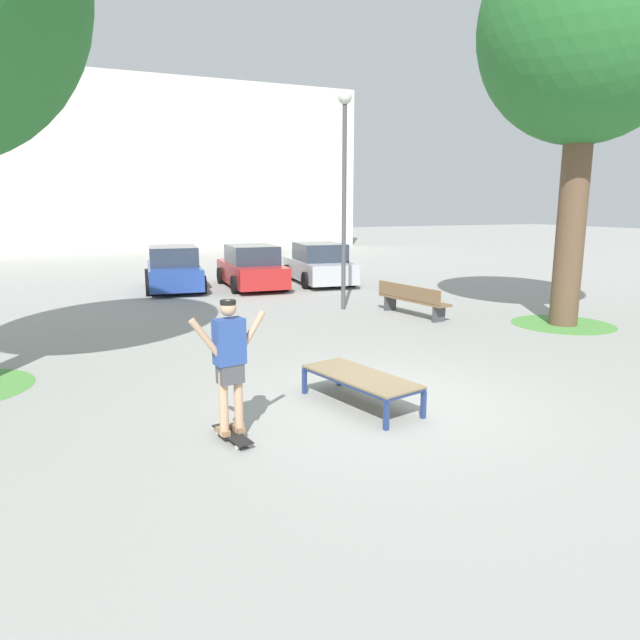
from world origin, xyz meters
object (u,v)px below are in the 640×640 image
(skate_box, at_px, (360,378))
(tree_near_right, at_px, (588,30))
(car_red, at_px, (251,268))
(car_silver, at_px, (319,265))
(car_blue, at_px, (174,270))
(skater, at_px, (230,358))
(park_bench, at_px, (412,299))
(skateboard, at_px, (232,435))
(light_post, at_px, (344,169))

(skate_box, xyz_separation_m, tree_near_right, (7.22, 3.17, 6.29))
(car_red, relative_size, car_silver, 0.99)
(skate_box, height_order, car_blue, car_blue)
(tree_near_right, xyz_separation_m, car_blue, (-7.82, 9.79, -6.02))
(skater, distance_m, park_bench, 8.89)
(skateboard, distance_m, car_red, 13.54)
(tree_near_right, height_order, park_bench, tree_near_right)
(car_silver, bearing_deg, tree_near_right, -74.36)
(tree_near_right, bearing_deg, car_red, 119.46)
(car_blue, xyz_separation_m, car_red, (2.62, -0.58, 0.00))
(skate_box, bearing_deg, car_blue, 92.63)
(skateboard, relative_size, tree_near_right, 0.09)
(skater, bearing_deg, car_silver, 62.64)
(park_bench, bearing_deg, skateboard, -136.62)
(car_red, height_order, light_post, light_post)
(skater, relative_size, car_blue, 0.39)
(car_red, bearing_deg, car_blue, 167.41)
(tree_near_right, distance_m, light_post, 6.40)
(car_red, bearing_deg, skate_box, -99.27)
(light_post, bearing_deg, car_red, 102.19)
(tree_near_right, bearing_deg, skate_box, -156.31)
(skate_box, xyz_separation_m, park_bench, (4.38, 5.57, 0.03))
(car_silver, relative_size, light_post, 0.75)
(car_blue, xyz_separation_m, car_silver, (5.23, -0.54, 0.00))
(skate_box, distance_m, skateboard, 2.15)
(car_blue, xyz_separation_m, park_bench, (4.98, -7.39, -0.24))
(park_bench, bearing_deg, skater, -136.63)
(skater, xyz_separation_m, light_post, (5.20, 7.69, 2.75))
(car_red, bearing_deg, light_post, -77.81)
(car_red, distance_m, park_bench, 7.21)
(skater, xyz_separation_m, car_blue, (1.46, 13.48, -0.38))
(skater, height_order, tree_near_right, tree_near_right)
(car_red, bearing_deg, tree_near_right, -60.54)
(car_blue, bearing_deg, skateboard, -96.19)
(light_post, bearing_deg, skate_box, -113.67)
(skater, distance_m, car_blue, 13.56)
(skate_box, xyz_separation_m, car_blue, (-0.60, 12.96, 0.28))
(skater, bearing_deg, skate_box, 13.99)
(skate_box, bearing_deg, car_silver, 69.54)
(skater, relative_size, car_silver, 0.39)
(skate_box, relative_size, skateboard, 2.46)
(park_bench, bearing_deg, car_silver, 87.92)
(skater, bearing_deg, skateboard, -78.95)
(skateboard, bearing_deg, skater, 101.05)
(skate_box, xyz_separation_m, skateboard, (-2.06, -0.51, -0.34))
(car_blue, height_order, car_silver, same)
(tree_near_right, bearing_deg, skateboard, -158.35)
(car_blue, height_order, car_red, same)
(skater, distance_m, car_red, 13.53)
(tree_near_right, bearing_deg, skater, -158.36)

